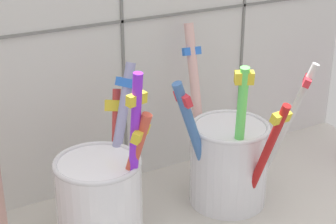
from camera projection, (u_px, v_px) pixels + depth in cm
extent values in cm
cube|color=silver|center=(117.00, 5.00, 58.02)|extent=(64.00, 2.00, 45.00)
cube|color=gray|center=(122.00, 7.00, 57.14)|extent=(0.30, 0.20, 45.00)
cube|color=gray|center=(122.00, 21.00, 57.76)|extent=(64.00, 0.20, 0.30)
cylinder|color=white|center=(99.00, 203.00, 52.34)|extent=(8.20, 8.20, 8.74)
torus|color=silver|center=(97.00, 162.00, 50.61)|extent=(8.29, 8.29, 0.50)
cylinder|color=#C03838|center=(116.00, 159.00, 54.92)|extent=(3.68, 5.00, 13.48)
cube|color=yellow|center=(116.00, 106.00, 54.45)|extent=(2.43, 2.08, 1.27)
cylinder|color=#D44D3A|center=(127.00, 181.00, 50.31)|extent=(4.05, 4.51, 14.17)
cube|color=yellow|center=(140.00, 133.00, 47.87)|extent=(2.59, 2.42, 1.14)
cylinder|color=#989AC9|center=(117.00, 149.00, 53.87)|extent=(6.36, 4.38, 16.37)
cube|color=blue|center=(127.00, 83.00, 53.17)|extent=(2.09, 2.44, 1.09)
cylinder|color=#8A29EB|center=(134.00, 164.00, 49.29)|extent=(1.52, 2.80, 17.79)
cube|color=yellow|center=(137.00, 99.00, 46.31)|extent=(2.04, 1.21, 1.04)
cylinder|color=white|center=(229.00, 164.00, 59.17)|extent=(8.33, 8.33, 8.93)
torus|color=silver|center=(230.00, 126.00, 57.40)|extent=(8.42, 8.42, 0.50)
cylinder|color=red|center=(263.00, 161.00, 54.26)|extent=(1.21, 5.83, 13.80)
cube|color=yellow|center=(281.00, 117.00, 50.69)|extent=(2.05, 1.16, 1.16)
cylinder|color=beige|center=(197.00, 107.00, 61.10)|extent=(2.03, 6.56, 18.15)
cube|color=blue|center=(192.00, 51.00, 60.23)|extent=(2.11, 1.27, 1.04)
cylinder|color=#67EE65|center=(239.00, 141.00, 55.04)|extent=(2.26, 3.11, 16.41)
cube|color=yellow|center=(244.00, 78.00, 51.43)|extent=(2.08, 1.76, 1.30)
cylinder|color=#416FB3|center=(198.00, 147.00, 55.75)|extent=(6.13, 1.05, 14.99)
cube|color=#E5333F|center=(183.00, 99.00, 52.68)|extent=(0.99, 2.32, 1.30)
cylinder|color=silver|center=(282.00, 133.00, 57.46)|extent=(4.83, 4.77, 15.94)
cube|color=#E5333F|center=(307.00, 81.00, 54.61)|extent=(2.13, 2.15, 0.97)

